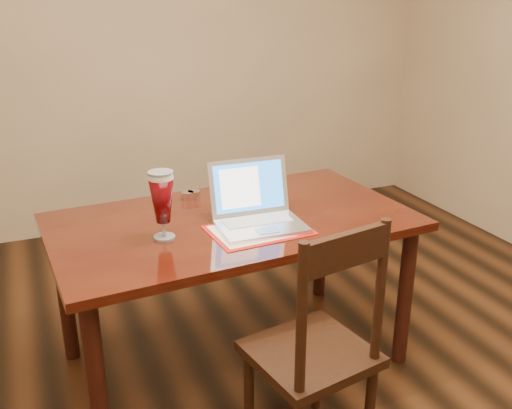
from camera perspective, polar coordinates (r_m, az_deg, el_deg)
name	(u,v)px	position (r m, az deg, el deg)	size (l,w,h in m)	color
dining_table	(232,235)	(2.57, -2.42, -3.04)	(1.64, 0.99, 1.03)	#441509
dining_chair	(316,351)	(2.16, 6.05, -14.34)	(0.48, 0.47, 0.99)	black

